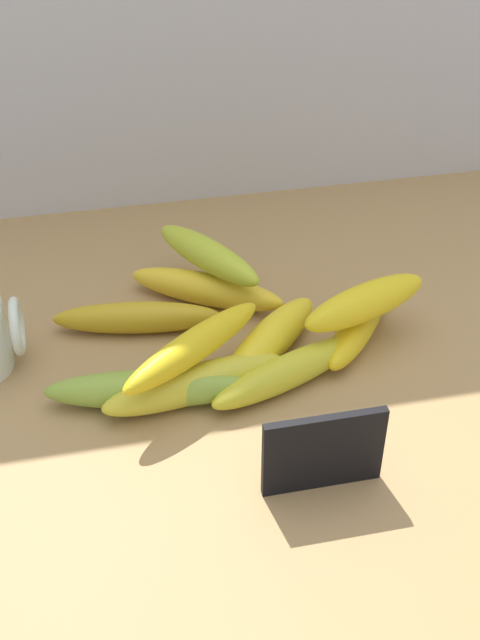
# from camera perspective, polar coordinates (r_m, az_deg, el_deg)

# --- Properties ---
(counter_top) EXTENTS (1.10, 0.76, 0.03)m
(counter_top) POSITION_cam_1_polar(r_m,az_deg,el_deg) (0.88, 4.05, -3.78)
(counter_top) COLOR #A78350
(counter_top) RESTS_ON ground
(chalkboard_sign) EXTENTS (0.11, 0.02, 0.08)m
(chalkboard_sign) POSITION_cam_1_polar(r_m,az_deg,el_deg) (0.72, 5.93, -9.48)
(chalkboard_sign) COLOR black
(chalkboard_sign) RESTS_ON counter_top
(banana_0) EXTENTS (0.19, 0.10, 0.04)m
(banana_0) POSITION_cam_1_polar(r_m,az_deg,el_deg) (0.83, 3.46, -3.67)
(banana_0) COLOR gold
(banana_0) RESTS_ON counter_top
(banana_1) EXTENTS (0.19, 0.07, 0.04)m
(banana_1) POSITION_cam_1_polar(r_m,az_deg,el_deg) (0.90, -7.35, 0.17)
(banana_1) COLOR gold
(banana_1) RESTS_ON counter_top
(banana_2) EXTENTS (0.15, 0.14, 0.04)m
(banana_2) POSITION_cam_1_polar(r_m,az_deg,el_deg) (0.86, 2.25, -1.30)
(banana_2) COLOR yellow
(banana_2) RESTS_ON counter_top
(banana_3) EXTENTS (0.20, 0.08, 0.04)m
(banana_3) POSITION_cam_1_polar(r_m,az_deg,el_deg) (0.81, -3.22, -4.55)
(banana_3) COLOR gold
(banana_3) RESTS_ON counter_top
(banana_4) EXTENTS (0.21, 0.07, 0.04)m
(banana_4) POSITION_cam_1_polar(r_m,az_deg,el_deg) (0.81, -6.50, -4.91)
(banana_4) COLOR #88AC39
(banana_4) RESTS_ON counter_top
(banana_5) EXTENTS (0.13, 0.15, 0.04)m
(banana_5) POSITION_cam_1_polar(r_m,az_deg,el_deg) (0.89, 8.36, -0.48)
(banana_5) COLOR yellow
(banana_5) RESTS_ON counter_top
(banana_6) EXTENTS (0.18, 0.13, 0.04)m
(banana_6) POSITION_cam_1_polar(r_m,az_deg,el_deg) (0.94, -2.42, 2.22)
(banana_6) COLOR yellow
(banana_6) RESTS_ON counter_top
(banana_7) EXTENTS (0.12, 0.16, 0.04)m
(banana_7) POSITION_cam_1_polar(r_m,az_deg,el_deg) (0.93, -2.29, 4.66)
(banana_7) COLOR #B1C42E
(banana_7) RESTS_ON banana_6
(banana_8) EXTENTS (0.16, 0.09, 0.04)m
(banana_8) POSITION_cam_1_polar(r_m,az_deg,el_deg) (0.86, 8.91, 1.27)
(banana_8) COLOR yellow
(banana_8) RESTS_ON banana_5
(banana_9) EXTENTS (0.17, 0.14, 0.03)m
(banana_9) POSITION_cam_1_polar(r_m,az_deg,el_deg) (0.80, -3.34, -1.87)
(banana_9) COLOR yellow
(banana_9) RESTS_ON banana_3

